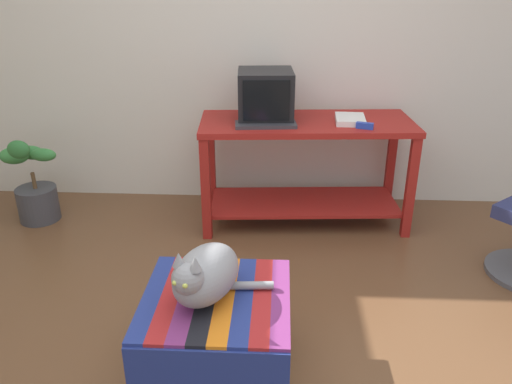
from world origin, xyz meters
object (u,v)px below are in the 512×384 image
(book, at_px, (350,119))
(cat, at_px, (205,275))
(desk, at_px, (305,154))
(tv_monitor, at_px, (265,96))
(keyboard, at_px, (266,125))
(ottoman_with_blanket, at_px, (217,335))
(potted_plant, at_px, (34,190))
(stapler, at_px, (365,126))

(book, bearing_deg, cat, -113.52)
(desk, distance_m, tv_monitor, 0.49)
(keyboard, bearing_deg, ottoman_with_blanket, -102.28)
(desk, distance_m, potted_plant, 1.98)
(desk, distance_m, keyboard, 0.40)
(potted_plant, bearing_deg, cat, -45.28)
(keyboard, xyz_separation_m, stapler, (0.64, -0.02, 0.01))
(tv_monitor, xyz_separation_m, book, (0.57, -0.04, -0.14))
(book, bearing_deg, tv_monitor, 178.88)
(potted_plant, xyz_separation_m, stapler, (2.32, -0.08, 0.54))
(cat, xyz_separation_m, potted_plant, (-1.47, 1.49, -0.30))
(tv_monitor, xyz_separation_m, cat, (-0.20, -1.59, -0.38))
(book, bearing_deg, keyboard, -164.54)
(stapler, bearing_deg, cat, 166.79)
(book, bearing_deg, potted_plant, -175.55)
(stapler, bearing_deg, keyboard, 106.11)
(desk, height_order, ottoman_with_blanket, desk)
(stapler, bearing_deg, potted_plant, 105.77)
(desk, xyz_separation_m, book, (0.29, -0.02, 0.26))
(desk, xyz_separation_m, tv_monitor, (-0.28, 0.01, 0.40))
(keyboard, distance_m, ottoman_with_blanket, 1.53)
(desk, xyz_separation_m, potted_plant, (-1.96, -0.09, -0.28))
(cat, distance_m, potted_plant, 2.12)
(book, xyz_separation_m, ottoman_with_blanket, (-0.73, -1.54, -0.57))
(cat, bearing_deg, stapler, 80.06)
(ottoman_with_blanket, xyz_separation_m, potted_plant, (-1.52, 1.48, 0.03))
(tv_monitor, relative_size, ottoman_with_blanket, 0.62)
(keyboard, distance_m, potted_plant, 1.76)
(keyboard, height_order, book, book)
(keyboard, distance_m, cat, 1.46)
(tv_monitor, distance_m, stapler, 0.69)
(book, height_order, ottoman_with_blanket, book)
(ottoman_with_blanket, height_order, cat, cat)
(desk, height_order, tv_monitor, tv_monitor)
(keyboard, xyz_separation_m, potted_plant, (-1.68, 0.06, -0.53))
(keyboard, height_order, ottoman_with_blanket, keyboard)
(ottoman_with_blanket, xyz_separation_m, cat, (-0.04, -0.01, 0.33))
(desk, bearing_deg, stapler, -28.83)
(tv_monitor, bearing_deg, keyboard, -90.88)
(keyboard, xyz_separation_m, ottoman_with_blanket, (-0.16, -1.41, -0.56))
(cat, bearing_deg, ottoman_with_blanket, 39.36)
(desk, height_order, stapler, stapler)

